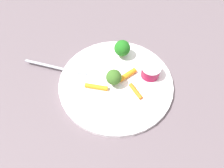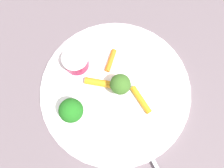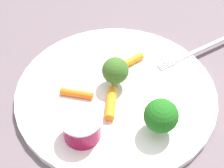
# 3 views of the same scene
# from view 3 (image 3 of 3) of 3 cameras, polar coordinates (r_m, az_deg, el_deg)

# --- Properties ---
(ground_plane) EXTENTS (2.40, 2.40, 0.00)m
(ground_plane) POSITION_cam_3_polar(r_m,az_deg,el_deg) (0.48, 0.68, -1.81)
(ground_plane) COLOR #61535A
(plate) EXTENTS (0.30, 0.30, 0.01)m
(plate) POSITION_cam_3_polar(r_m,az_deg,el_deg) (0.47, 0.69, -1.33)
(plate) COLOR white
(plate) RESTS_ON ground_plane
(sauce_cup) EXTENTS (0.05, 0.05, 0.03)m
(sauce_cup) POSITION_cam_3_polar(r_m,az_deg,el_deg) (0.41, -5.51, -7.77)
(sauce_cup) COLOR maroon
(sauce_cup) RESTS_ON plate
(broccoli_floret_0) EXTENTS (0.04, 0.04, 0.05)m
(broccoli_floret_0) POSITION_cam_3_polar(r_m,az_deg,el_deg) (0.46, 0.62, 2.42)
(broccoli_floret_0) COLOR #99B165
(broccoli_floret_0) RESTS_ON plate
(broccoli_floret_1) EXTENTS (0.04, 0.04, 0.05)m
(broccoli_floret_1) POSITION_cam_3_polar(r_m,az_deg,el_deg) (0.40, 8.88, -5.76)
(broccoli_floret_1) COLOR #95B06A
(broccoli_floret_1) RESTS_ON plate
(carrot_stick_0) EXTENTS (0.04, 0.06, 0.01)m
(carrot_stick_0) POSITION_cam_3_polar(r_m,az_deg,el_deg) (0.50, 2.85, 3.86)
(carrot_stick_0) COLOR orange
(carrot_stick_0) RESTS_ON plate
(carrot_stick_1) EXTENTS (0.03, 0.05, 0.01)m
(carrot_stick_1) POSITION_cam_3_polar(r_m,az_deg,el_deg) (0.46, -6.45, -1.73)
(carrot_stick_1) COLOR orange
(carrot_stick_1) RESTS_ON plate
(carrot_stick_2) EXTENTS (0.05, 0.02, 0.01)m
(carrot_stick_2) POSITION_cam_3_polar(r_m,az_deg,el_deg) (0.44, -0.21, -3.53)
(carrot_stick_2) COLOR orange
(carrot_stick_2) RESTS_ON plate
(fork) EXTENTS (0.09, 0.17, 0.00)m
(fork) POSITION_cam_3_polar(r_m,az_deg,el_deg) (0.55, 15.70, 6.04)
(fork) COLOR #ADAFBE
(fork) RESTS_ON plate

